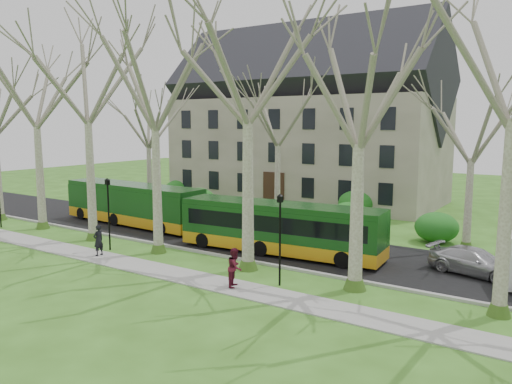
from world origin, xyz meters
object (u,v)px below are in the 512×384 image
at_px(bus_lead, 133,204).
at_px(sedan, 475,262).
at_px(pedestrian_b, 235,267).
at_px(bus_follow, 280,227).
at_px(pedestrian_a, 98,240).

height_order(bus_lead, sedan, bus_lead).
bearing_deg(sedan, pedestrian_b, 145.99).
distance_m(bus_lead, bus_follow, 13.56).
height_order(bus_follow, pedestrian_b, bus_follow).
distance_m(bus_lead, pedestrian_b, 16.68).
bearing_deg(pedestrian_a, bus_follow, 125.24).
height_order(bus_lead, bus_follow, bus_lead).
bearing_deg(pedestrian_b, bus_follow, -9.13).
bearing_deg(sedan, pedestrian_a, 126.99).
bearing_deg(pedestrian_a, pedestrian_b, 88.02).
height_order(bus_follow, sedan, bus_follow).
height_order(pedestrian_a, pedestrian_b, pedestrian_b).
distance_m(bus_follow, pedestrian_b, 6.53).
xyz_separation_m(bus_follow, sedan, (10.37, 1.83, -0.87)).
distance_m(bus_lead, sedan, 23.92).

